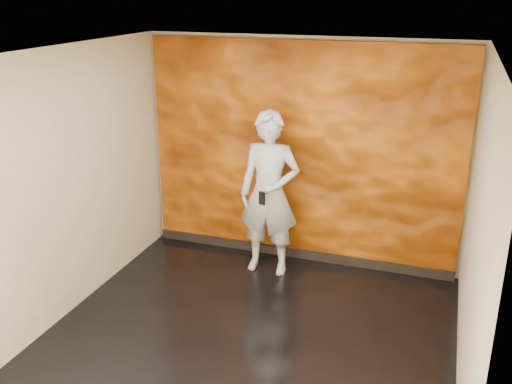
# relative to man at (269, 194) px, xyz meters

# --- Properties ---
(room) EXTENTS (4.02, 4.02, 2.81)m
(room) POSITION_rel_man_xyz_m (0.26, -1.49, 0.40)
(room) COLOR black
(room) RESTS_ON ground
(feature_wall) EXTENTS (3.90, 0.06, 2.75)m
(feature_wall) POSITION_rel_man_xyz_m (0.26, 0.47, 0.38)
(feature_wall) COLOR orange
(feature_wall) RESTS_ON ground
(baseboard) EXTENTS (3.90, 0.04, 0.12)m
(baseboard) POSITION_rel_man_xyz_m (0.26, 0.43, -0.94)
(baseboard) COLOR black
(baseboard) RESTS_ON ground
(man) EXTENTS (0.75, 0.50, 2.00)m
(man) POSITION_rel_man_xyz_m (0.00, 0.00, 0.00)
(man) COLOR #9B9FA9
(man) RESTS_ON ground
(phone) EXTENTS (0.08, 0.05, 0.16)m
(phone) POSITION_rel_man_xyz_m (0.01, -0.31, 0.05)
(phone) COLOR black
(phone) RESTS_ON man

